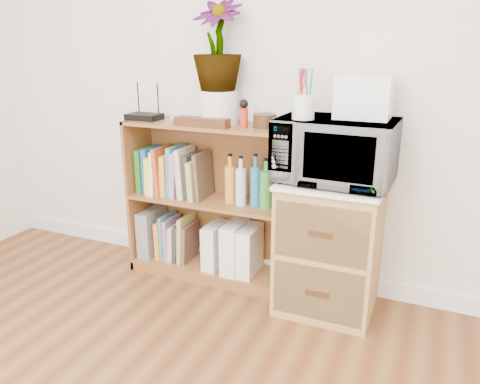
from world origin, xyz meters
The scene contains 21 objects.
skirting_board centered at (0.00, 2.24, 0.05)m, with size 4.00×0.02×0.10m, color white.
bookshelf centered at (-0.35, 2.10, 0.47)m, with size 1.00×0.30×0.95m, color brown.
wicker_unit centered at (0.40, 2.02, 0.35)m, with size 0.50×0.45×0.70m, color #9E7542.
microwave centered at (0.40, 2.02, 0.88)m, with size 0.57×0.39×0.32m, color silver.
pen_cup centered at (0.25, 1.94, 1.10)m, with size 0.11×0.11×0.12m, color white.
small_appliance centered at (0.51, 2.09, 1.14)m, with size 0.26×0.21×0.20m, color white.
router centered at (-0.76, 2.08, 0.97)m, with size 0.20×0.13×0.04m, color black.
white_bowl centered at (-0.50, 2.07, 0.97)m, with size 0.13×0.13×0.03m, color silver.
plant_pot centered at (-0.29, 2.12, 1.04)m, with size 0.22×0.22×0.19m, color silver.
potted_plant centered at (-0.29, 2.12, 1.38)m, with size 0.27×0.27×0.48m, color #306B2A.
trinket_box centered at (-0.33, 2.00, 0.97)m, with size 0.31×0.08×0.05m, color #3B2410.
kokeshi_doll centered at (-0.11, 2.06, 1.00)m, with size 0.05×0.05×0.11m, color #AF2A15.
wooden_bowl centered at (-0.01, 2.11, 0.99)m, with size 0.12×0.12×0.07m, color #33190D.
paint_jars centered at (0.12, 2.01, 0.98)m, with size 0.10×0.04×0.05m, color pink.
file_box centered at (-0.77, 2.10, 0.22)m, with size 0.09×0.24×0.30m, color slate.
magazine_holder_left centered at (-0.31, 2.09, 0.21)m, with size 0.09×0.22×0.27m, color white.
magazine_holder_mid centered at (-0.18, 2.09, 0.22)m, with size 0.10×0.24×0.30m, color white.
magazine_holder_right centered at (-0.08, 2.09, 0.21)m, with size 0.09×0.23×0.29m, color white.
cookbooks centered at (-0.60, 2.10, 0.64)m, with size 0.44×0.20×0.30m.
liquor_bottles centered at (-0.09, 2.10, 0.64)m, with size 0.29×0.07×0.29m.
lower_books centered at (-0.59, 2.10, 0.20)m, with size 0.23×0.19×0.30m.
Camera 1 is at (0.87, -0.25, 1.39)m, focal length 35.00 mm.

